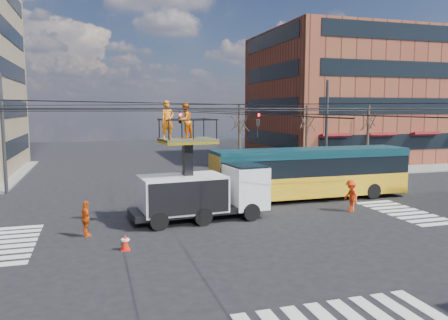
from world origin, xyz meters
TOP-DOWN VIEW (x-y plane):
  - ground at (0.00, 0.00)m, footprint 120.00×120.00m
  - sidewalk_ne at (21.00, 21.00)m, footprint 18.00×18.00m
  - crosswalks at (0.00, 0.00)m, footprint 22.40×22.40m
  - building_ne at (21.98, 23.98)m, footprint 20.06×16.06m
  - overhead_network at (-0.07, 0.40)m, footprint 24.24×24.24m
  - tree_a at (5.00, 13.50)m, footprint 2.00×2.00m
  - tree_b at (11.00, 13.50)m, footprint 2.00×2.00m
  - tree_c at (17.00, 13.50)m, footprint 2.00×2.00m
  - utility_truck at (-1.01, 1.66)m, footprint 7.18×3.16m
  - city_bus at (6.75, 4.69)m, footprint 12.70×2.73m
  - traffic_cone at (-5.21, -2.23)m, footprint 0.36×0.36m
  - worker_ground at (-6.74, 0.21)m, footprint 0.67×1.03m
  - flagger at (7.31, 1.00)m, footprint 0.66×1.15m

SIDE VIEW (x-z plane):
  - ground at x=0.00m, z-range 0.00..0.00m
  - crosswalks at x=0.00m, z-range 0.00..0.02m
  - sidewalk_ne at x=21.00m, z-range 0.00..0.12m
  - traffic_cone at x=-5.21m, z-range 0.00..0.67m
  - worker_ground at x=-6.74m, z-range 0.00..1.62m
  - flagger at x=7.31m, z-range 0.00..1.77m
  - city_bus at x=6.75m, z-range 0.13..3.33m
  - utility_truck at x=-1.01m, z-range -1.03..5.05m
  - overhead_network at x=-0.07m, z-range 0.29..8.29m
  - tree_a at x=5.00m, z-range 1.63..7.63m
  - tree_b at x=11.00m, z-range 1.63..7.63m
  - tree_c at x=17.00m, z-range 1.63..7.63m
  - building_ne at x=21.98m, z-range 0.00..14.00m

